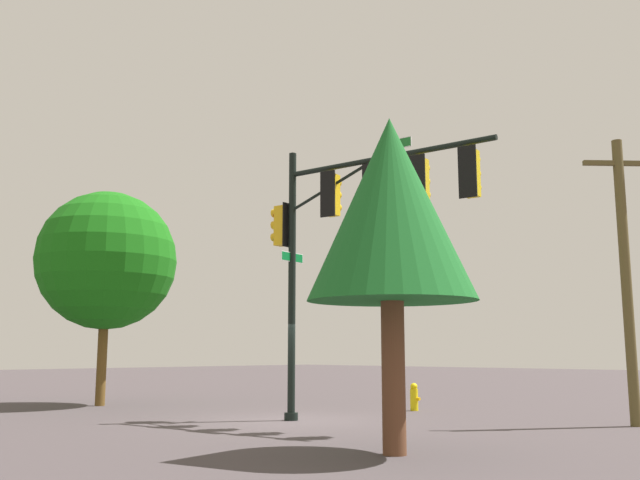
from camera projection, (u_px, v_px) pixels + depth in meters
ground_plane at (291, 420)px, 18.36m from camera, size 120.00×120.00×0.00m
signal_pole_assembly at (354, 213)px, 18.06m from camera, size 6.53×1.58×7.21m
utility_pole at (626, 273)px, 17.44m from camera, size 1.32×1.39×7.12m
fire_hydrant at (414, 397)px, 21.48m from camera, size 0.33×0.24×0.83m
tree_near at (391, 210)px, 12.86m from camera, size 3.08×3.08×6.09m
tree_mid at (107, 261)px, 24.15m from camera, size 4.74×4.74×7.26m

